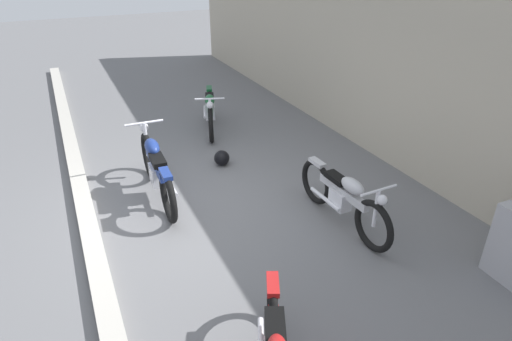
# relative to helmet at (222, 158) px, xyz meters

# --- Properties ---
(ground_plane) EXTENTS (40.00, 40.00, 0.00)m
(ground_plane) POSITION_rel_helmet_xyz_m (1.13, -0.96, -0.14)
(ground_plane) COLOR slate
(building_wall) EXTENTS (18.00, 0.30, 3.26)m
(building_wall) POSITION_rel_helmet_xyz_m (1.13, 2.82, 1.49)
(building_wall) COLOR #B2A893
(building_wall) RESTS_ON ground_plane
(curb_strip) EXTENTS (18.00, 0.24, 0.12)m
(curb_strip) POSITION_rel_helmet_xyz_m (1.13, -2.33, -0.08)
(curb_strip) COLOR #B7B2A8
(curb_strip) RESTS_ON ground_plane
(helmet) EXTENTS (0.27, 0.27, 0.27)m
(helmet) POSITION_rel_helmet_xyz_m (0.00, 0.00, 0.00)
(helmet) COLOR black
(helmet) RESTS_ON ground_plane
(motorcycle_silver) EXTENTS (1.94, 0.54, 0.87)m
(motorcycle_silver) POSITION_rel_helmet_xyz_m (2.36, 0.84, 0.28)
(motorcycle_silver) COLOR black
(motorcycle_silver) RESTS_ON ground_plane
(motorcycle_blue) EXTENTS (2.15, 0.60, 0.97)m
(motorcycle_blue) POSITION_rel_helmet_xyz_m (0.55, -1.24, 0.33)
(motorcycle_blue) COLOR black
(motorcycle_blue) RESTS_ON ground_plane
(motorcycle_green) EXTENTS (1.90, 0.84, 0.89)m
(motorcycle_green) POSITION_rel_helmet_xyz_m (-1.61, 0.38, 0.29)
(motorcycle_green) COLOR black
(motorcycle_green) RESTS_ON ground_plane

